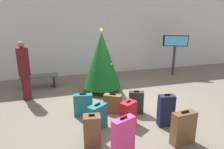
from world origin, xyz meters
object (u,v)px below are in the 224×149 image
(suitcase_0, at_px, (83,105))
(suitcase_5, at_px, (166,110))
(suitcase_2, at_px, (123,137))
(suitcase_6, at_px, (92,130))
(suitcase_1, at_px, (183,128))
(suitcase_4, at_px, (128,113))
(suitcase_8, at_px, (113,104))
(flight_info_kiosk, at_px, (175,47))
(traveller_0, at_px, (24,70))
(holiday_tree, at_px, (102,60))
(suitcase_3, at_px, (136,103))
(suitcase_7, at_px, (98,117))
(waiting_bench, at_px, (40,78))

(suitcase_0, relative_size, suitcase_5, 0.77)
(suitcase_2, height_order, suitcase_6, suitcase_2)
(suitcase_1, distance_m, suitcase_4, 1.34)
(suitcase_2, bearing_deg, suitcase_8, 79.86)
(flight_info_kiosk, height_order, traveller_0, traveller_0)
(holiday_tree, xyz_separation_m, suitcase_3, (0.50, -1.89, -0.82))
(suitcase_1, height_order, suitcase_2, suitcase_2)
(traveller_0, xyz_separation_m, suitcase_4, (2.57, -2.36, -0.69))
(traveller_0, relative_size, suitcase_2, 2.24)
(traveller_0, xyz_separation_m, suitcase_7, (1.80, -2.35, -0.69))
(traveller_0, height_order, suitcase_7, traveller_0)
(suitcase_1, bearing_deg, suitcase_2, -179.28)
(suitcase_1, xyz_separation_m, suitcase_7, (-1.59, 1.08, -0.06))
(flight_info_kiosk, height_order, suitcase_2, flight_info_kiosk)
(suitcase_3, relative_size, suitcase_5, 0.80)
(flight_info_kiosk, relative_size, suitcase_5, 2.15)
(suitcase_1, height_order, suitcase_6, suitcase_1)
(traveller_0, relative_size, suitcase_6, 2.66)
(holiday_tree, bearing_deg, suitcase_5, -70.66)
(holiday_tree, xyz_separation_m, suitcase_8, (-0.11, -1.67, -0.87))
(waiting_bench, bearing_deg, suitcase_1, -55.91)
(suitcase_0, relative_size, suitcase_7, 0.99)
(suitcase_0, relative_size, suitcase_1, 0.84)
(suitcase_0, bearing_deg, flight_info_kiosk, 31.28)
(suitcase_5, bearing_deg, traveller_0, 142.21)
(waiting_bench, bearing_deg, flight_info_kiosk, 0.71)
(suitcase_8, bearing_deg, suitcase_3, -20.11)
(suitcase_2, distance_m, suitcase_6, 0.72)
(suitcase_5, bearing_deg, holiday_tree, 109.34)
(suitcase_3, xyz_separation_m, suitcase_6, (-1.43, -1.06, 0.02))
(suitcase_4, bearing_deg, suitcase_6, -150.89)
(waiting_bench, relative_size, suitcase_2, 1.61)
(holiday_tree, xyz_separation_m, suitcase_6, (-0.93, -2.95, -0.80))
(suitcase_6, bearing_deg, suitcase_3, 36.71)
(suitcase_2, relative_size, suitcase_3, 1.26)
(suitcase_4, xyz_separation_m, suitcase_7, (-0.77, 0.01, 0.01))
(suitcase_0, xyz_separation_m, suitcase_8, (0.80, -0.07, -0.04))
(suitcase_2, relative_size, suitcase_8, 1.48)
(holiday_tree, relative_size, suitcase_8, 3.90)
(suitcase_1, xyz_separation_m, suitcase_4, (-0.82, 1.06, -0.06))
(suitcase_0, distance_m, suitcase_1, 2.59)
(traveller_0, height_order, suitcase_0, traveller_0)
(suitcase_1, xyz_separation_m, suitcase_2, (-1.33, -0.02, 0.04))
(waiting_bench, xyz_separation_m, traveller_0, (-0.34, -1.08, 0.64))
(suitcase_2, xyz_separation_m, suitcase_5, (1.37, 0.78, -0.01))
(suitcase_1, bearing_deg, suitcase_5, 86.84)
(suitcase_4, bearing_deg, flight_info_kiosk, 45.23)
(suitcase_2, height_order, suitcase_3, suitcase_2)
(flight_info_kiosk, xyz_separation_m, suitcase_1, (-2.66, -4.57, -0.92))
(waiting_bench, height_order, traveller_0, traveller_0)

